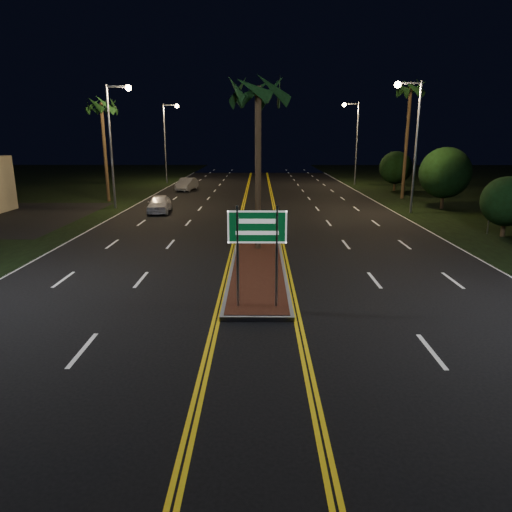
{
  "coord_description": "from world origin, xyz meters",
  "views": [
    {
      "loc": [
        0.07,
        -10.75,
        5.34
      ],
      "look_at": [
        -0.03,
        2.38,
        1.9
      ],
      "focal_mm": 32.0,
      "sensor_mm": 36.0,
      "label": 1
    }
  ],
  "objects_px": {
    "streetlight_right_far": "(354,134)",
    "palm_median": "(258,91)",
    "streetlight_left_mid": "(115,132)",
    "shrub_far": "(396,168)",
    "car_far": "(187,183)",
    "shrub_mid": "(445,173)",
    "car_near": "(159,202)",
    "warning_sign": "(491,204)",
    "palm_right_far": "(411,90)",
    "streetlight_left_far": "(168,134)",
    "streetlight_right_mid": "(412,132)",
    "shrub_near": "(507,201)",
    "median_island": "(258,270)",
    "highway_sign": "(257,237)",
    "palm_left_far": "(101,106)"
  },
  "relations": [
    {
      "from": "streetlight_right_far",
      "to": "palm_median",
      "type": "distance_m",
      "value": 33.28
    },
    {
      "from": "streetlight_left_mid",
      "to": "shrub_far",
      "type": "distance_m",
      "value": 27.4
    },
    {
      "from": "shrub_far",
      "to": "car_far",
      "type": "distance_m",
      "value": 21.26
    },
    {
      "from": "streetlight_right_far",
      "to": "shrub_mid",
      "type": "relative_size",
      "value": 1.95
    },
    {
      "from": "car_near",
      "to": "warning_sign",
      "type": "distance_m",
      "value": 21.59
    },
    {
      "from": "streetlight_right_far",
      "to": "shrub_mid",
      "type": "distance_m",
      "value": 18.55
    },
    {
      "from": "streetlight_left_mid",
      "to": "shrub_mid",
      "type": "height_order",
      "value": "streetlight_left_mid"
    },
    {
      "from": "shrub_far",
      "to": "warning_sign",
      "type": "bearing_deg",
      "value": -92.15
    },
    {
      "from": "palm_median",
      "to": "palm_right_far",
      "type": "distance_m",
      "value": 23.4
    },
    {
      "from": "streetlight_left_far",
      "to": "streetlight_right_mid",
      "type": "relative_size",
      "value": 1.0
    },
    {
      "from": "shrub_near",
      "to": "warning_sign",
      "type": "distance_m",
      "value": 0.87
    },
    {
      "from": "median_island",
      "to": "streetlight_left_far",
      "type": "height_order",
      "value": "streetlight_left_far"
    },
    {
      "from": "highway_sign",
      "to": "shrub_far",
      "type": "xyz_separation_m",
      "value": [
        13.8,
        33.2,
        -0.07
      ]
    },
    {
      "from": "streetlight_right_mid",
      "to": "palm_left_far",
      "type": "distance_m",
      "value": 24.26
    },
    {
      "from": "streetlight_right_mid",
      "to": "shrub_far",
      "type": "relative_size",
      "value": 2.27
    },
    {
      "from": "palm_left_far",
      "to": "car_far",
      "type": "xyz_separation_m",
      "value": [
        5.4,
        8.31,
        -7.01
      ]
    },
    {
      "from": "streetlight_right_far",
      "to": "streetlight_left_far",
      "type": "bearing_deg",
      "value": 174.62
    },
    {
      "from": "warning_sign",
      "to": "streetlight_left_far",
      "type": "bearing_deg",
      "value": 139.18
    },
    {
      "from": "palm_median",
      "to": "streetlight_right_far",
      "type": "bearing_deg",
      "value": 71.38
    },
    {
      "from": "highway_sign",
      "to": "shrub_near",
      "type": "xyz_separation_m",
      "value": [
        13.5,
        11.2,
        -0.46
      ]
    },
    {
      "from": "palm_right_far",
      "to": "shrub_near",
      "type": "bearing_deg",
      "value": -87.49
    },
    {
      "from": "palm_median",
      "to": "palm_left_far",
      "type": "distance_m",
      "value": 21.69
    },
    {
      "from": "shrub_near",
      "to": "warning_sign",
      "type": "relative_size",
      "value": 1.26
    },
    {
      "from": "streetlight_left_mid",
      "to": "palm_median",
      "type": "distance_m",
      "value": 17.25
    },
    {
      "from": "median_island",
      "to": "warning_sign",
      "type": "bearing_deg",
      "value": 30.55
    },
    {
      "from": "palm_median",
      "to": "car_near",
      "type": "relative_size",
      "value": 1.87
    },
    {
      "from": "streetlight_left_far",
      "to": "streetlight_left_mid",
      "type": "bearing_deg",
      "value": -90.0
    },
    {
      "from": "streetlight_left_mid",
      "to": "shrub_far",
      "type": "height_order",
      "value": "streetlight_left_mid"
    },
    {
      "from": "highway_sign",
      "to": "streetlight_right_mid",
      "type": "height_order",
      "value": "streetlight_right_mid"
    },
    {
      "from": "highway_sign",
      "to": "streetlight_left_mid",
      "type": "distance_m",
      "value": 23.93
    },
    {
      "from": "streetlight_left_mid",
      "to": "car_near",
      "type": "height_order",
      "value": "streetlight_left_mid"
    },
    {
      "from": "palm_left_far",
      "to": "palm_right_far",
      "type": "height_order",
      "value": "palm_right_far"
    },
    {
      "from": "streetlight_left_mid",
      "to": "palm_median",
      "type": "bearing_deg",
      "value": -51.83
    },
    {
      "from": "palm_right_far",
      "to": "streetlight_left_far",
      "type": "bearing_deg",
      "value": 149.12
    },
    {
      "from": "palm_left_far",
      "to": "shrub_mid",
      "type": "distance_m",
      "value": 27.56
    },
    {
      "from": "shrub_mid",
      "to": "car_near",
      "type": "relative_size",
      "value": 1.04
    },
    {
      "from": "streetlight_right_mid",
      "to": "palm_right_far",
      "type": "xyz_separation_m",
      "value": [
        2.19,
        8.0,
        3.49
      ]
    },
    {
      "from": "streetlight_right_mid",
      "to": "shrub_mid",
      "type": "xyz_separation_m",
      "value": [
        3.39,
        2.0,
        -2.93
      ]
    },
    {
      "from": "shrub_mid",
      "to": "palm_left_far",
      "type": "bearing_deg",
      "value": 171.51
    },
    {
      "from": "highway_sign",
      "to": "warning_sign",
      "type": "distance_m",
      "value": 17.62
    },
    {
      "from": "warning_sign",
      "to": "car_far",
      "type": "bearing_deg",
      "value": 143.66
    },
    {
      "from": "streetlight_left_mid",
      "to": "palm_median",
      "type": "xyz_separation_m",
      "value": [
        10.61,
        -13.5,
        1.62
      ]
    },
    {
      "from": "palm_right_far",
      "to": "shrub_far",
      "type": "xyz_separation_m",
      "value": [
        1.0,
        6.0,
        -6.81
      ]
    },
    {
      "from": "highway_sign",
      "to": "shrub_far",
      "type": "distance_m",
      "value": 35.96
    },
    {
      "from": "shrub_mid",
      "to": "warning_sign",
      "type": "bearing_deg",
      "value": -96.12
    },
    {
      "from": "shrub_far",
      "to": "car_far",
      "type": "height_order",
      "value": "shrub_far"
    },
    {
      "from": "car_near",
      "to": "shrub_near",
      "type": "bearing_deg",
      "value": -26.46
    },
    {
      "from": "median_island",
      "to": "car_near",
      "type": "bearing_deg",
      "value": 115.42
    },
    {
      "from": "median_island",
      "to": "car_near",
      "type": "xyz_separation_m",
      "value": [
        -7.22,
        15.18,
        0.66
      ]
    },
    {
      "from": "median_island",
      "to": "shrub_mid",
      "type": "bearing_deg",
      "value": 50.53
    }
  ]
}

